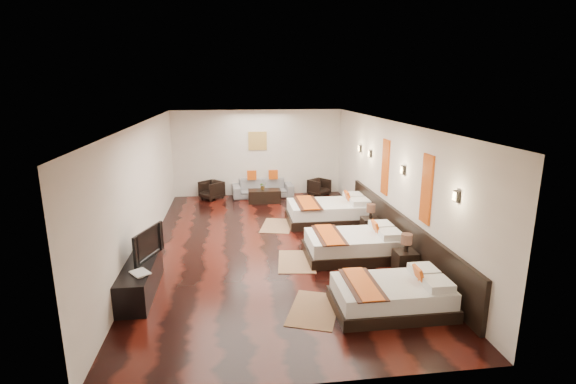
{
  "coord_description": "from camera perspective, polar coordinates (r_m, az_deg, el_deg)",
  "views": [
    {
      "loc": [
        -0.83,
        -9.22,
        3.59
      ],
      "look_at": [
        0.46,
        0.58,
        1.1
      ],
      "focal_mm": 26.72,
      "sensor_mm": 36.0,
      "label": 1
    }
  ],
  "objects": [
    {
      "name": "bed_mid",
      "position": [
        9.31,
        8.83,
        -6.95
      ],
      "size": [
        2.03,
        1.28,
        0.78
      ],
      "color": "black",
      "rests_on": "floor"
    },
    {
      "name": "coffee_table",
      "position": [
        13.39,
        -3.15,
        -0.55
      ],
      "size": [
        1.01,
        0.52,
        0.4
      ],
      "primitive_type": "cube",
      "rotation": [
        0.0,
        0.0,
        -0.02
      ],
      "color": "black",
      "rests_on": "floor"
    },
    {
      "name": "jute_mat_mid",
      "position": [
        9.04,
        1.16,
        -9.22
      ],
      "size": [
        0.9,
        1.28,
        0.01
      ],
      "primitive_type": "cube",
      "rotation": [
        0.0,
        0.0,
        -0.13
      ],
      "color": "#8F6949",
      "rests_on": "floor"
    },
    {
      "name": "nightstand_b",
      "position": [
        10.64,
        10.87,
        -4.26
      ],
      "size": [
        0.4,
        0.4,
        0.79
      ],
      "color": "black",
      "rests_on": "floor"
    },
    {
      "name": "left_wall",
      "position": [
        9.66,
        -18.74,
        0.28
      ],
      "size": [
        0.01,
        9.5,
        2.8
      ],
      "primitive_type": "cube",
      "color": "silver",
      "rests_on": "floor"
    },
    {
      "name": "bed_far",
      "position": [
        11.49,
        5.54,
        -2.63
      ],
      "size": [
        2.19,
        1.38,
        0.84
      ],
      "color": "black",
      "rests_on": "floor"
    },
    {
      "name": "headboard_panel",
      "position": [
        9.65,
        14.54,
        -5.32
      ],
      "size": [
        0.08,
        6.6,
        0.9
      ],
      "primitive_type": "cube",
      "color": "black",
      "rests_on": "floor"
    },
    {
      "name": "armchair_right",
      "position": [
        14.26,
        4.18,
        0.64
      ],
      "size": [
        0.83,
        0.83,
        0.54
      ],
      "primitive_type": "imported",
      "rotation": [
        0.0,
        0.0,
        0.65
      ],
      "color": "black",
      "rests_on": "floor"
    },
    {
      "name": "sconce_lounge",
      "position": [
        12.17,
        9.53,
        5.72
      ],
      "size": [
        0.07,
        0.12,
        0.18
      ],
      "color": "black",
      "rests_on": "right_wall"
    },
    {
      "name": "tv_console",
      "position": [
        8.1,
        -19.05,
        -10.85
      ],
      "size": [
        0.5,
        1.8,
        0.55
      ],
      "primitive_type": "cube",
      "color": "black",
      "rests_on": "floor"
    },
    {
      "name": "table_plant",
      "position": [
        13.35,
        -3.37,
        0.82
      ],
      "size": [
        0.26,
        0.24,
        0.24
      ],
      "primitive_type": "imported",
      "rotation": [
        0.0,
        0.0,
        0.3
      ],
      "color": "#20571D",
      "rests_on": "coffee_table"
    },
    {
      "name": "floor",
      "position": [
        9.92,
        -2.2,
        -7.08
      ],
      "size": [
        5.5,
        9.5,
        0.01
      ],
      "primitive_type": "cube",
      "color": "black",
      "rests_on": "ground"
    },
    {
      "name": "sconce_far",
      "position": [
        11.32,
        10.84,
        5.05
      ],
      "size": [
        0.07,
        0.12,
        0.18
      ],
      "color": "black",
      "rests_on": "right_wall"
    },
    {
      "name": "nightstand_a",
      "position": [
        8.73,
        15.33,
        -8.65
      ],
      "size": [
        0.41,
        0.41,
        0.8
      ],
      "color": "black",
      "rests_on": "floor"
    },
    {
      "name": "armchair_left",
      "position": [
        14.0,
        -10.14,
        0.28
      ],
      "size": [
        0.89,
        0.89,
        0.58
      ],
      "primitive_type": "imported",
      "rotation": [
        0.0,
        0.0,
        -0.88
      ],
      "color": "black",
      "rests_on": "floor"
    },
    {
      "name": "figurine",
      "position": [
        8.67,
        -18.25,
        -6.0
      ],
      "size": [
        0.37,
        0.37,
        0.32
      ],
      "primitive_type": "imported",
      "rotation": [
        0.0,
        0.0,
        0.22
      ],
      "color": "brown",
      "rests_on": "tv_console"
    },
    {
      "name": "bed_near",
      "position": [
        7.38,
        13.74,
        -13.2
      ],
      "size": [
        1.9,
        1.19,
        0.72
      ],
      "color": "black",
      "rests_on": "floor"
    },
    {
      "name": "sofa",
      "position": [
        14.09,
        -3.39,
        0.55
      ],
      "size": [
        2.01,
        0.88,
        0.57
      ],
      "primitive_type": "imported",
      "rotation": [
        0.0,
        0.0,
        0.06
      ],
      "color": "gray",
      "rests_on": "floor"
    },
    {
      "name": "orange_panel_a",
      "position": [
        8.35,
        17.96,
        0.36
      ],
      "size": [
        0.04,
        0.4,
        1.3
      ],
      "primitive_type": "cube",
      "color": "#D86014",
      "rests_on": "right_wall"
    },
    {
      "name": "right_wall",
      "position": [
        10.12,
        13.41,
        1.26
      ],
      "size": [
        0.01,
        9.5,
        2.8
      ],
      "primitive_type": "cube",
      "color": "silver",
      "rests_on": "floor"
    },
    {
      "name": "back_wall",
      "position": [
        14.16,
        -4.05,
        5.2
      ],
      "size": [
        5.5,
        0.01,
        2.8
      ],
      "primitive_type": "cube",
      "color": "silver",
      "rests_on": "floor"
    },
    {
      "name": "gold_artwork",
      "position": [
        14.08,
        -4.07,
        6.8
      ],
      "size": [
        0.6,
        0.04,
        0.6
      ],
      "primitive_type": "cube",
      "color": "#AD873F",
      "rests_on": "back_wall"
    },
    {
      "name": "sconce_near",
      "position": [
        7.36,
        21.47,
        -0.54
      ],
      "size": [
        0.07,
        0.12,
        0.18
      ],
      "color": "black",
      "rests_on": "right_wall"
    },
    {
      "name": "ceiling",
      "position": [
        9.29,
        -2.37,
        9.25
      ],
      "size": [
        5.5,
        9.5,
        0.01
      ],
      "primitive_type": "cube",
      "color": "white",
      "rests_on": "floor"
    },
    {
      "name": "book",
      "position": [
        7.54,
        -19.95,
        -10.39
      ],
      "size": [
        0.4,
        0.42,
        0.03
      ],
      "primitive_type": "imported",
      "rotation": [
        0.0,
        0.0,
        0.63
      ],
      "color": "black",
      "rests_on": "tv_console"
    },
    {
      "name": "sconce_mid",
      "position": [
        9.29,
        15.04,
        2.86
      ],
      "size": [
        0.07,
        0.12,
        0.18
      ],
      "color": "black",
      "rests_on": "right_wall"
    },
    {
      "name": "jute_mat_near",
      "position": [
        7.29,
        3.48,
        -15.32
      ],
      "size": [
        1.12,
        1.39,
        0.01
      ],
      "primitive_type": "cube",
      "rotation": [
        0.0,
        0.0,
        -0.35
      ],
      "color": "#8F6949",
      "rests_on": "floor"
    },
    {
      "name": "jute_mat_far",
      "position": [
        11.22,
        -1.47,
        -4.5
      ],
      "size": [
        1.01,
        1.34,
        0.01
      ],
      "primitive_type": "cube",
      "rotation": [
        0.0,
        0.0,
        -0.24
      ],
      "color": "#8F6949",
      "rests_on": "floor"
    },
    {
      "name": "orange_panel_b",
      "position": [
        10.33,
        12.82,
        3.25
      ],
      "size": [
        0.04,
        0.4,
        1.3
      ],
      "primitive_type": "cube",
      "color": "#D86014",
      "rests_on": "right_wall"
    },
    {
      "name": "tv",
      "position": [
        8.13,
        -18.63,
        -6.49
      ],
      "size": [
        0.44,
        0.95,
        0.55
      ],
      "primitive_type": "imported",
      "rotation": [
        0.0,
        0.0,
        1.23
      ],
      "color": "black",
      "rests_on": "tv_console"
    }
  ]
}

